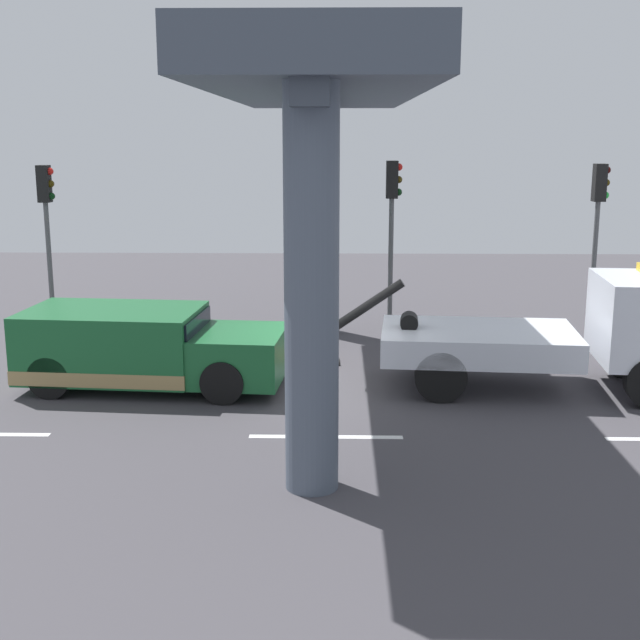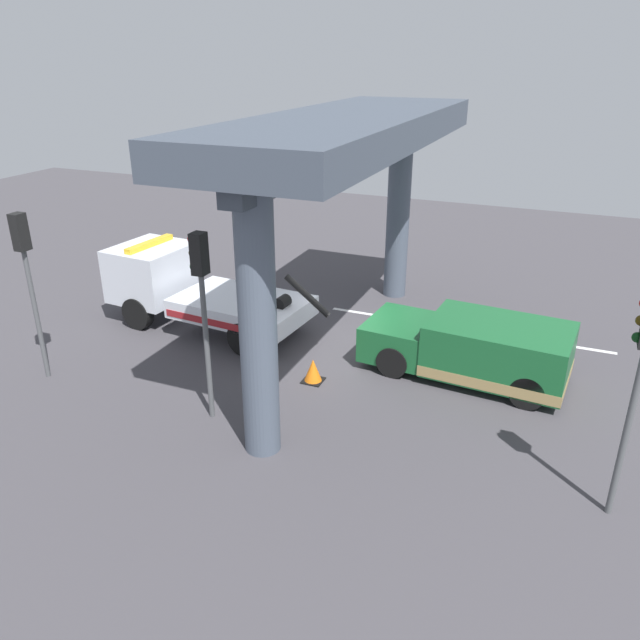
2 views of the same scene
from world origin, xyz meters
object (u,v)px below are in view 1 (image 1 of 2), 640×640
traffic_light_far (392,211)px  traffic_cone_orange (328,350)px  traffic_light_mid (598,213)px  tow_truck_white (578,331)px  traffic_light_near (47,213)px  towed_van_green (142,349)px

traffic_light_far → traffic_cone_orange: 4.09m
traffic_light_mid → traffic_cone_orange: (-6.53, -2.43, -2.86)m
traffic_light_far → traffic_cone_orange: bearing=-122.3°
tow_truck_white → traffic_light_far: bearing=128.1°
traffic_cone_orange → traffic_light_near: bearing=160.8°
tow_truck_white → traffic_light_near: size_ratio=1.71×
towed_van_green → traffic_light_near: 5.85m
traffic_light_far → traffic_cone_orange: traffic_light_far is taller
tow_truck_white → traffic_light_near: (-11.92, 4.35, 1.92)m
tow_truck_white → traffic_cone_orange: 5.39m
tow_truck_white → traffic_light_far: traffic_light_far is taller
towed_van_green → traffic_light_mid: traffic_light_mid is taller
towed_van_green → traffic_cone_orange: 4.20m
traffic_light_near → traffic_light_far: size_ratio=0.98×
traffic_light_mid → towed_van_green: bearing=-157.4°
traffic_light_near → traffic_light_far: bearing=0.0°
towed_van_green → traffic_light_far: size_ratio=1.22×
towed_van_green → traffic_light_mid: (10.27, 4.29, 2.38)m
towed_van_green → traffic_light_mid: bearing=22.6°
tow_truck_white → traffic_cone_orange: size_ratio=11.81×
traffic_light_far → traffic_light_mid: 5.00m
traffic_light_far → traffic_light_mid: bearing=0.0°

